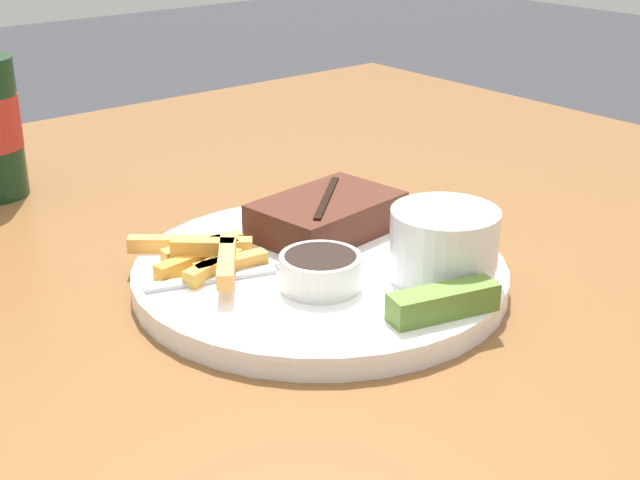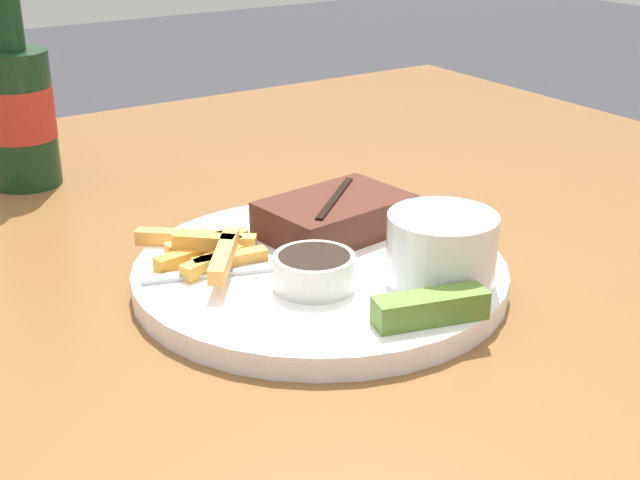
# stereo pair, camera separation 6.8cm
# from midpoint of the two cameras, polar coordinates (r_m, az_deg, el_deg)

# --- Properties ---
(dining_table) EXTENTS (1.22, 1.22, 0.76)m
(dining_table) POSITION_cam_midpoint_polar(r_m,az_deg,el_deg) (0.74, -2.69, -8.32)
(dining_table) COLOR brown
(dining_table) RESTS_ON ground_plane
(dinner_plate) EXTENTS (0.29, 0.29, 0.02)m
(dinner_plate) POSITION_cam_midpoint_polar(r_m,az_deg,el_deg) (0.70, -2.82, -2.26)
(dinner_plate) COLOR white
(dinner_plate) RESTS_ON dining_table
(steak_portion) EXTENTS (0.13, 0.09, 0.03)m
(steak_portion) POSITION_cam_midpoint_polar(r_m,az_deg,el_deg) (0.75, -2.20, 1.52)
(steak_portion) COLOR #472319
(steak_portion) RESTS_ON dinner_plate
(fries_pile) EXTENTS (0.09, 0.14, 0.02)m
(fries_pile) POSITION_cam_midpoint_polar(r_m,az_deg,el_deg) (0.70, -10.00, -0.99)
(fries_pile) COLOR #E89943
(fries_pile) RESTS_ON dinner_plate
(coleslaw_cup) EXTENTS (0.08, 0.08, 0.05)m
(coleslaw_cup) POSITION_cam_midpoint_polar(r_m,az_deg,el_deg) (0.66, 5.04, -0.04)
(coleslaw_cup) COLOR white
(coleslaw_cup) RESTS_ON dinner_plate
(dipping_sauce_cup) EXTENTS (0.06, 0.06, 0.03)m
(dipping_sauce_cup) POSITION_cam_midpoint_polar(r_m,az_deg,el_deg) (0.65, -2.99, -1.97)
(dipping_sauce_cup) COLOR silver
(dipping_sauce_cup) RESTS_ON dinner_plate
(pickle_spear) EXTENTS (0.08, 0.04, 0.02)m
(pickle_spear) POSITION_cam_midpoint_polar(r_m,az_deg,el_deg) (0.61, 4.74, -4.05)
(pickle_spear) COLOR #567A2D
(pickle_spear) RESTS_ON dinner_plate
(fork_utensil) EXTENTS (0.13, 0.05, 0.00)m
(fork_utensil) POSITION_cam_midpoint_polar(r_m,az_deg,el_deg) (0.67, -9.02, -2.38)
(fork_utensil) COLOR #B7B7BC
(fork_utensil) RESTS_ON dinner_plate
(knife_utensil) EXTENTS (0.10, 0.15, 0.01)m
(knife_utensil) POSITION_cam_midpoint_polar(r_m,az_deg,el_deg) (0.72, -4.46, -0.37)
(knife_utensil) COLOR #B7B7BC
(knife_utensil) RESTS_ON dinner_plate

